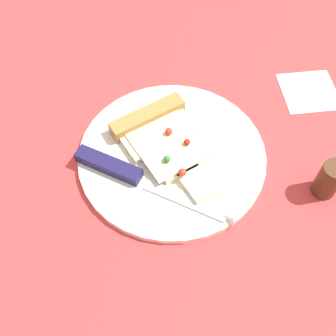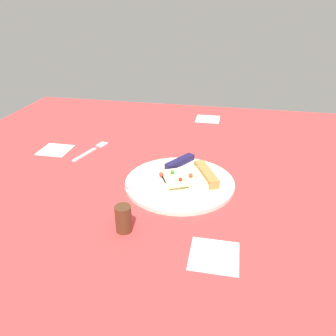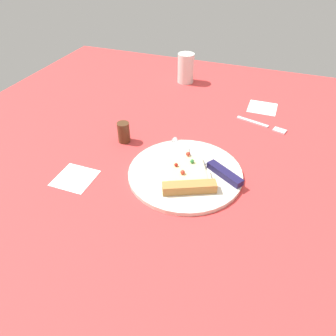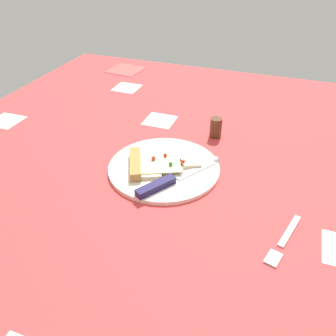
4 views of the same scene
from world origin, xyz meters
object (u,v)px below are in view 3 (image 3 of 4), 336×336
at_px(drinking_glass, 186,68).
at_px(fork, 264,125).
at_px(plate, 185,173).
at_px(pizza_slice, 187,176).
at_px(knife, 211,165).
at_px(pepper_shaker, 124,132).

height_order(drinking_glass, fork, drinking_glass).
relative_size(plate, fork, 1.81).
bearing_deg(pizza_slice, knife, 30.77).
relative_size(pizza_slice, knife, 0.89).
xyz_separation_m(knife, pepper_shaker, (-0.26, 0.04, 0.01)).
bearing_deg(plate, drinking_glass, 107.82).
relative_size(plate, pizza_slice, 1.44).
xyz_separation_m(pizza_slice, drinking_glass, (-0.18, 0.55, 0.03)).
xyz_separation_m(plate, fork, (0.15, 0.30, -0.00)).
bearing_deg(plate, fork, 63.35).
height_order(knife, pepper_shaker, pepper_shaker).
height_order(plate, fork, plate).
distance_m(pepper_shaker, fork, 0.42).
bearing_deg(drinking_glass, pepper_shaker, -94.39).
distance_m(plate, fork, 0.33).
bearing_deg(fork, plate, -11.04).
relative_size(pepper_shaker, fork, 0.38).
height_order(plate, pepper_shaker, pepper_shaker).
bearing_deg(drinking_glass, fork, -35.43).
height_order(knife, drinking_glass, drinking_glass).
relative_size(pizza_slice, fork, 1.25).
bearing_deg(knife, plate, 158.56).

